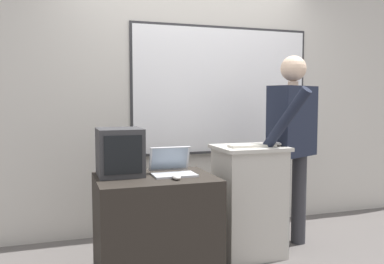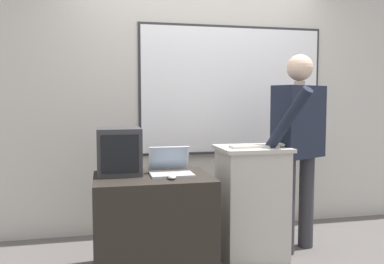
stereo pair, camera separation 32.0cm
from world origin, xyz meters
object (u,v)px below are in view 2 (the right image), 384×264
(side_desk, at_px, (153,224))
(wireless_keyboard, at_px, (254,146))
(computer_mouse_by_keyboard, at_px, (281,145))
(crt_monitor, at_px, (119,151))
(computer_mouse_by_laptop, at_px, (172,177))
(laptop, at_px, (170,167))
(person_presenter, at_px, (299,137))
(lectern_podium, at_px, (251,202))

(side_desk, distance_m, wireless_keyboard, 1.01)
(computer_mouse_by_keyboard, xyz_separation_m, crt_monitor, (-1.31, 0.05, -0.02))
(side_desk, height_order, computer_mouse_by_laptop, computer_mouse_by_laptop)
(laptop, bearing_deg, wireless_keyboard, 3.17)
(side_desk, height_order, person_presenter, person_presenter)
(lectern_podium, height_order, person_presenter, person_presenter)
(laptop, relative_size, wireless_keyboard, 0.82)
(laptop, distance_m, computer_mouse_by_laptop, 0.21)
(computer_mouse_by_keyboard, bearing_deg, lectern_podium, 165.07)
(side_desk, xyz_separation_m, wireless_keyboard, (0.83, 0.08, 0.56))
(side_desk, xyz_separation_m, laptop, (0.14, 0.04, 0.43))
(lectern_podium, height_order, wireless_keyboard, wireless_keyboard)
(wireless_keyboard, relative_size, computer_mouse_by_laptop, 3.93)
(wireless_keyboard, bearing_deg, person_presenter, 12.96)
(laptop, xyz_separation_m, wireless_keyboard, (0.69, 0.04, 0.13))
(crt_monitor, bearing_deg, computer_mouse_by_laptop, -39.19)
(side_desk, relative_size, computer_mouse_by_keyboard, 8.69)
(laptop, xyz_separation_m, computer_mouse_by_keyboard, (0.93, 0.04, 0.14))
(person_presenter, distance_m, laptop, 1.16)
(person_presenter, relative_size, crt_monitor, 4.71)
(wireless_keyboard, bearing_deg, crt_monitor, 177.47)
(person_presenter, bearing_deg, side_desk, 163.15)
(lectern_podium, bearing_deg, laptop, -171.87)
(wireless_keyboard, height_order, computer_mouse_by_laptop, wireless_keyboard)
(person_presenter, height_order, wireless_keyboard, person_presenter)
(crt_monitor, bearing_deg, lectern_podium, 0.74)
(side_desk, distance_m, person_presenter, 1.43)
(lectern_podium, bearing_deg, computer_mouse_by_keyboard, -14.93)
(wireless_keyboard, xyz_separation_m, crt_monitor, (-1.07, 0.05, -0.01))
(lectern_podium, relative_size, wireless_keyboard, 2.35)
(side_desk, bearing_deg, computer_mouse_by_laptop, -54.25)
(wireless_keyboard, distance_m, crt_monitor, 1.08)
(computer_mouse_by_keyboard, bearing_deg, computer_mouse_by_laptop, -165.60)
(person_presenter, xyz_separation_m, crt_monitor, (-1.52, -0.05, -0.07))
(laptop, bearing_deg, computer_mouse_by_laptop, -96.65)
(laptop, xyz_separation_m, computer_mouse_by_laptop, (-0.02, -0.21, -0.04))
(lectern_podium, xyz_separation_m, computer_mouse_by_keyboard, (0.23, -0.06, 0.48))
(wireless_keyboard, xyz_separation_m, computer_mouse_by_laptop, (-0.72, -0.24, -0.17))
(wireless_keyboard, height_order, computer_mouse_by_keyboard, computer_mouse_by_keyboard)
(side_desk, height_order, crt_monitor, crt_monitor)
(lectern_podium, xyz_separation_m, computer_mouse_by_laptop, (-0.72, -0.31, 0.30))
(person_presenter, bearing_deg, wireless_keyboard, 167.92)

